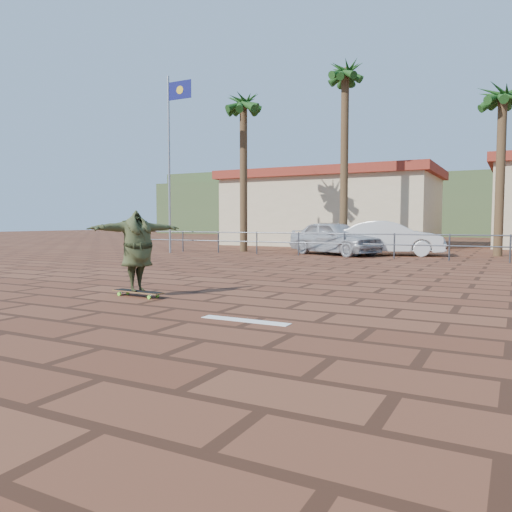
{
  "coord_description": "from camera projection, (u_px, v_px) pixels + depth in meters",
  "views": [
    {
      "loc": [
        4.19,
        -7.52,
        1.46
      ],
      "look_at": [
        -0.16,
        0.79,
        0.8
      ],
      "focal_mm": 35.0,
      "sensor_mm": 36.0,
      "label": 1
    }
  ],
  "objects": [
    {
      "name": "guardrail",
      "position": [
        394.0,
        241.0,
        19.25
      ],
      "size": [
        24.06,
        0.06,
        1.0
      ],
      "color": "#47494F",
      "rests_on": "ground"
    },
    {
      "name": "hill_front",
      "position": [
        473.0,
        207.0,
        52.66
      ],
      "size": [
        70.0,
        18.0,
        6.0
      ],
      "primitive_type": "cube",
      "color": "#384C28",
      "rests_on": "ground"
    },
    {
      "name": "building_west",
      "position": [
        332.0,
        208.0,
        30.75
      ],
      "size": [
        12.6,
        7.6,
        4.5
      ],
      "color": "beige",
      "rests_on": "ground"
    },
    {
      "name": "longboard",
      "position": [
        138.0,
        292.0,
        9.63
      ],
      "size": [
        1.15,
        0.32,
        0.11
      ],
      "rotation": [
        0.0,
        0.0,
        -0.06
      ],
      "color": "olive",
      "rests_on": "ground"
    },
    {
      "name": "flagpole",
      "position": [
        171.0,
        151.0,
        22.66
      ],
      "size": [
        1.3,
        0.1,
        8.0
      ],
      "color": "gray",
      "rests_on": "ground"
    },
    {
      "name": "palm_left",
      "position": [
        345.0,
        79.0,
        22.78
      ],
      "size": [
        2.4,
        2.4,
        9.45
      ],
      "color": "brown",
      "rests_on": "ground"
    },
    {
      "name": "paint_stripe",
      "position": [
        245.0,
        320.0,
        7.31
      ],
      "size": [
        1.4,
        0.22,
        0.01
      ],
      "primitive_type": "cube",
      "color": "white",
      "rests_on": "ground"
    },
    {
      "name": "car_silver",
      "position": [
        334.0,
        238.0,
        21.67
      ],
      "size": [
        4.66,
        3.34,
        1.47
      ],
      "primitive_type": "imported",
      "rotation": [
        0.0,
        0.0,
        1.15
      ],
      "color": "#A9ABB0",
      "rests_on": "ground"
    },
    {
      "name": "hill_back",
      "position": [
        302.0,
        203.0,
        68.08
      ],
      "size": [
        35.0,
        14.0,
        8.0
      ],
      "primitive_type": "cube",
      "color": "#384C28",
      "rests_on": "ground"
    },
    {
      "name": "skateboarder",
      "position": [
        137.0,
        251.0,
        9.57
      ],
      "size": [
        1.23,
        1.96,
        1.56
      ],
      "primitive_type": "imported",
      "rotation": [
        0.0,
        0.0,
        1.17
      ],
      "color": "#3B4223",
      "rests_on": "longboard"
    },
    {
      "name": "palm_center",
      "position": [
        503.0,
        101.0,
        20.32
      ],
      "size": [
        2.4,
        2.4,
        7.75
      ],
      "color": "brown",
      "rests_on": "ground"
    },
    {
      "name": "palm_far_left",
      "position": [
        243.0,
        108.0,
        23.62
      ],
      "size": [
        2.4,
        2.4,
        8.25
      ],
      "color": "brown",
      "rests_on": "ground"
    },
    {
      "name": "car_white",
      "position": [
        389.0,
        238.0,
        21.3
      ],
      "size": [
        4.72,
        2.55,
        1.48
      ],
      "primitive_type": "imported",
      "rotation": [
        0.0,
        0.0,
        1.8
      ],
      "color": "silver",
      "rests_on": "ground"
    },
    {
      "name": "ground",
      "position": [
        243.0,
        305.0,
        8.69
      ],
      "size": [
        120.0,
        120.0,
        0.0
      ],
      "primitive_type": "plane",
      "color": "brown",
      "rests_on": "ground"
    }
  ]
}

